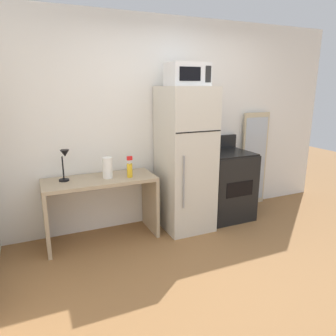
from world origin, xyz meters
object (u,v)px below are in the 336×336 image
at_px(spray_bottle, 130,169).
at_px(microwave, 187,74).
at_px(paper_towel_roll, 107,168).
at_px(leaning_mirror, 254,160).
at_px(desk, 101,197).
at_px(oven_range, 226,185).
at_px(refrigerator, 185,160).
at_px(desk_lamp, 65,160).

relative_size(spray_bottle, microwave, 0.54).
bearing_deg(paper_towel_roll, leaning_mirror, 5.87).
bearing_deg(microwave, desk, 175.20).
height_order(spray_bottle, oven_range, oven_range).
relative_size(oven_range, leaning_mirror, 0.79).
relative_size(paper_towel_roll, microwave, 0.52).
xyz_separation_m(refrigerator, leaning_mirror, (1.31, 0.29, -0.19)).
distance_m(desk_lamp, leaning_mirror, 2.75).
bearing_deg(refrigerator, leaning_mirror, 12.31).
distance_m(spray_bottle, oven_range, 1.43).
relative_size(refrigerator, leaning_mirror, 1.26).
relative_size(spray_bottle, leaning_mirror, 0.18).
height_order(paper_towel_roll, microwave, microwave).
relative_size(refrigerator, oven_range, 1.61).
relative_size(paper_towel_roll, refrigerator, 0.14).
distance_m(paper_towel_roll, refrigerator, 0.96).
bearing_deg(paper_towel_roll, desk_lamp, 171.45).
relative_size(desk, oven_range, 1.15).
height_order(desk, refrigerator, refrigerator).
xyz_separation_m(desk_lamp, leaning_mirror, (2.73, 0.17, -0.29)).
bearing_deg(desk_lamp, microwave, -5.70).
relative_size(microwave, leaning_mirror, 0.33).
bearing_deg(refrigerator, desk_lamp, 175.15).
bearing_deg(refrigerator, desk, 176.34).
height_order(desk, paper_towel_roll, paper_towel_roll).
height_order(desk_lamp, oven_range, desk_lamp).
xyz_separation_m(microwave, oven_range, (0.65, 0.05, -1.43)).
bearing_deg(paper_towel_roll, spray_bottle, -17.20).
bearing_deg(microwave, desk_lamp, 174.30).
distance_m(desk, microwave, 1.73).
relative_size(desk_lamp, leaning_mirror, 0.25).
xyz_separation_m(spray_bottle, oven_range, (1.37, 0.05, -0.38)).
bearing_deg(oven_range, spray_bottle, -177.80).
bearing_deg(desk, refrigerator, -3.66).
height_order(desk, microwave, microwave).
relative_size(desk_lamp, paper_towel_roll, 1.47).
height_order(paper_towel_roll, refrigerator, refrigerator).
distance_m(oven_range, leaning_mirror, 0.75).
height_order(desk_lamp, microwave, microwave).
distance_m(desk, spray_bottle, 0.47).
xyz_separation_m(spray_bottle, leaning_mirror, (2.03, 0.31, -0.15)).
height_order(spray_bottle, leaning_mirror, leaning_mirror).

